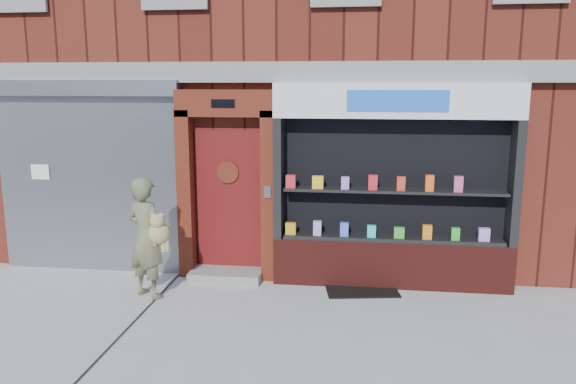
# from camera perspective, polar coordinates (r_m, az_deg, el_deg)

# --- Properties ---
(ground) EXTENTS (80.00, 80.00, 0.00)m
(ground) POSITION_cam_1_polar(r_m,az_deg,el_deg) (7.15, -3.54, -13.76)
(ground) COLOR #9E9E99
(ground) RESTS_ON ground
(building) EXTENTS (12.00, 8.16, 8.00)m
(building) POSITION_cam_1_polar(r_m,az_deg,el_deg) (12.47, 1.66, 15.64)
(building) COLOR #541B13
(building) RESTS_ON ground
(shutter_bay) EXTENTS (3.10, 0.30, 3.04)m
(shutter_bay) POSITION_cam_1_polar(r_m,az_deg,el_deg) (9.42, -19.60, 2.60)
(shutter_bay) COLOR gray
(shutter_bay) RESTS_ON ground
(red_door_bay) EXTENTS (1.52, 0.58, 2.90)m
(red_door_bay) POSITION_cam_1_polar(r_m,az_deg,el_deg) (8.61, -6.21, 0.67)
(red_door_bay) COLOR #551A0E
(red_door_bay) RESTS_ON ground
(pharmacy_bay) EXTENTS (3.50, 0.41, 3.00)m
(pharmacy_bay) POSITION_cam_1_polar(r_m,az_deg,el_deg) (8.36, 10.61, -0.36)
(pharmacy_bay) COLOR #541814
(pharmacy_bay) RESTS_ON ground
(woman) EXTENTS (0.75, 0.65, 1.72)m
(woman) POSITION_cam_1_polar(r_m,az_deg,el_deg) (8.12, -14.11, -4.48)
(woman) COLOR #656844
(woman) RESTS_ON ground
(doormat) EXTENTS (1.14, 0.89, 0.03)m
(doormat) POSITION_cam_1_polar(r_m,az_deg,el_deg) (8.46, 7.43, -9.71)
(doormat) COLOR black
(doormat) RESTS_ON ground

